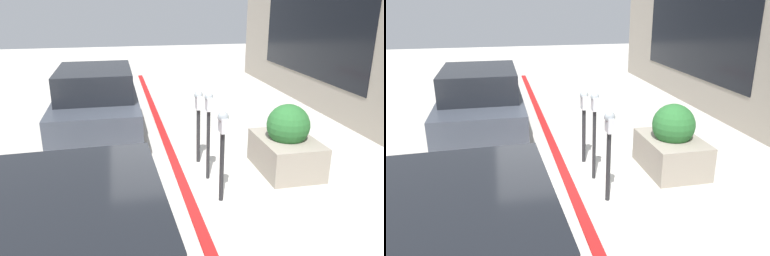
% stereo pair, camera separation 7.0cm
% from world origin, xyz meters
% --- Properties ---
extents(ground_plane, '(40.00, 40.00, 0.00)m').
position_xyz_m(ground_plane, '(0.00, 0.00, 0.00)').
color(ground_plane, beige).
extents(curb_strip, '(19.00, 0.16, 0.04)m').
position_xyz_m(curb_strip, '(0.00, 0.08, 0.02)').
color(curb_strip, red).
rests_on(curb_strip, ground_plane).
extents(parking_meter_nearest, '(0.19, 0.16, 1.44)m').
position_xyz_m(parking_meter_nearest, '(-0.78, -0.41, 1.01)').
color(parking_meter_nearest, '#232326').
rests_on(parking_meter_nearest, ground_plane).
extents(parking_meter_second, '(0.17, 0.14, 1.54)m').
position_xyz_m(parking_meter_second, '(0.00, -0.39, 1.08)').
color(parking_meter_second, '#232326').
rests_on(parking_meter_second, ground_plane).
extents(parking_meter_middle, '(0.19, 0.16, 1.39)m').
position_xyz_m(parking_meter_middle, '(0.73, -0.38, 0.97)').
color(parking_meter_middle, '#232326').
rests_on(parking_meter_middle, ground_plane).
extents(planter_box, '(1.35, 0.97, 1.24)m').
position_xyz_m(planter_box, '(0.04, -1.85, 0.50)').
color(planter_box, gray).
rests_on(planter_box, ground_plane).
extents(parked_car_front, '(3.87, 1.92, 1.46)m').
position_xyz_m(parked_car_front, '(-2.73, 1.54, 0.79)').
color(parked_car_front, '#B7B7BC').
rests_on(parked_car_front, ground_plane).
extents(parked_car_middle, '(4.07, 1.86, 1.54)m').
position_xyz_m(parked_car_middle, '(2.79, 1.53, 0.79)').
color(parked_car_middle, '#383D47').
rests_on(parked_car_middle, ground_plane).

